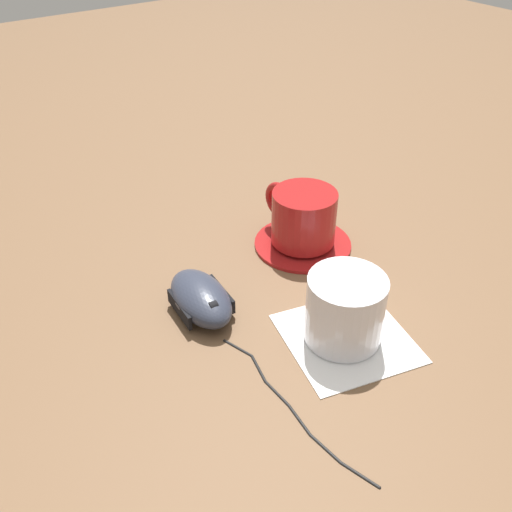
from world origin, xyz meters
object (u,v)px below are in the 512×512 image
(saucer, at_px, (303,242))
(drinking_glass, at_px, (345,309))
(computer_mouse, at_px, (201,298))
(coffee_cup, at_px, (303,216))

(saucer, height_order, drinking_glass, drinking_glass)
(saucer, distance_m, drinking_glass, 0.18)
(computer_mouse, relative_size, drinking_glass, 1.32)
(coffee_cup, relative_size, computer_mouse, 1.05)
(coffee_cup, height_order, drinking_glass, same)
(saucer, distance_m, computer_mouse, 0.18)
(coffee_cup, height_order, computer_mouse, coffee_cup)
(drinking_glass, bearing_deg, saucer, 154.42)
(saucer, xyz_separation_m, computer_mouse, (0.04, -0.18, 0.01))
(coffee_cup, bearing_deg, drinking_glass, -25.03)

